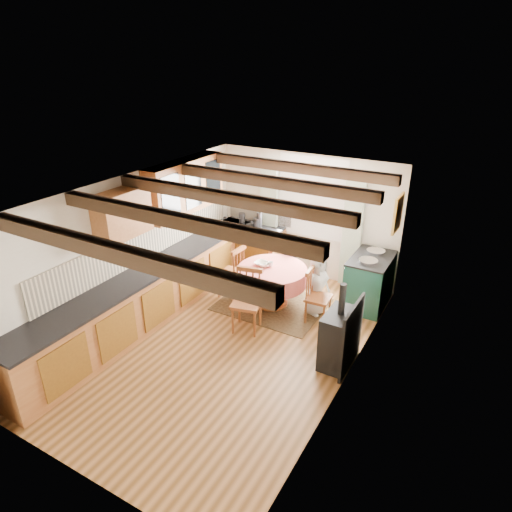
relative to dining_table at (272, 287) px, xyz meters
The scene contains 41 objects.
floor 1.37m from the dining_table, 90.98° to the right, with size 3.60×5.50×0.00m, color #A56D3C.
ceiling 2.43m from the dining_table, 90.98° to the right, with size 3.60×5.50×0.00m, color white.
wall_back 1.66m from the dining_table, 90.92° to the left, with size 3.60×0.00×2.40m, color silver.
wall_front 4.16m from the dining_table, 90.32° to the right, with size 3.60×0.00×2.40m, color silver.
wall_left 2.41m from the dining_table, 143.98° to the right, with size 0.00×5.50×2.40m, color silver.
wall_right 2.37m from the dining_table, 36.71° to the right, with size 0.00×5.50×2.40m, color silver.
beam_a 3.86m from the dining_table, 90.39° to the right, with size 3.60×0.16×0.16m, color #3A2B1C.
beam_b 3.04m from the dining_table, 90.56° to the right, with size 3.60×0.16×0.16m, color #3A2B1C.
beam_c 2.36m from the dining_table, 90.98° to the right, with size 3.60×0.16×0.16m, color #3A2B1C.
beam_d 1.98m from the dining_table, 94.00° to the right, with size 3.60×0.16×0.16m, color #3A2B1C.
beam_e 2.07m from the dining_table, 91.93° to the left, with size 3.60×0.16×0.16m, color #3A2B1C.
splash_left 2.24m from the dining_table, 150.37° to the right, with size 0.02×4.50×0.55m, color beige.
splash_back 1.93m from the dining_table, 126.06° to the left, with size 1.40×0.02×0.55m, color beige.
base_cabinet_left 2.02m from the dining_table, 138.97° to the right, with size 0.60×5.30×0.88m, color #A46637.
base_cabinet_back 1.56m from the dining_table, 133.65° to the left, with size 1.30×0.60×0.88m, color #A46637.
worktop_left 2.08m from the dining_table, 138.59° to the right, with size 0.64×5.30×0.04m, color black.
worktop_back 1.63m from the dining_table, 134.16° to the left, with size 1.30×0.64×0.04m, color black.
wall_cabinet_glass 2.30m from the dining_table, behind, with size 0.34×1.80×0.90m, color #A46637.
wall_cabinet_solid 2.78m from the dining_table, 135.48° to the right, with size 0.34×0.90×0.70m, color #A46637.
window_frame 1.88m from the dining_table, 86.86° to the left, with size 1.34×0.03×1.54m, color white.
window_pane 1.88m from the dining_table, 86.87° to the left, with size 1.20×0.01×1.40m, color white.
curtain_left 1.70m from the dining_table, 120.26° to the left, with size 0.35×0.10×2.10m, color #B4B6B2.
curtain_right 1.78m from the dining_table, 55.01° to the left, with size 0.35×0.10×2.10m, color #B4B6B2.
curtain_rod 2.27m from the dining_table, 86.66° to the left, with size 0.03×0.03×2.00m, color black.
wall_picture 2.41m from the dining_table, 29.15° to the left, with size 0.04×0.50×0.60m, color gold.
wall_plate 2.19m from the dining_table, 53.63° to the left, with size 0.30×0.30×0.02m, color silver.
rug 0.35m from the dining_table, ahead, with size 1.79×1.39×0.01m, color black.
dining_table is the anchor object (origin of this frame).
chair_near 0.89m from the dining_table, 89.60° to the right, with size 0.44×0.46×1.03m, color brown, non-canonical shape.
chair_left 0.81m from the dining_table, behind, with size 0.42×0.44×0.99m, color brown, non-canonical shape.
chair_right 0.90m from the dining_table, ahead, with size 0.40×0.42×0.93m, color brown, non-canonical shape.
aga_range 1.68m from the dining_table, 30.47° to the left, with size 0.65×1.00×0.92m, color #17473A, non-canonical shape.
cast_iron_stove 1.86m from the dining_table, 32.10° to the right, with size 0.38×0.64×1.28m, color black, non-canonical shape.
child_far 0.74m from the dining_table, 90.93° to the left, with size 0.38×0.25×1.04m, color #2D3D4C.
child_right 0.80m from the dining_table, 10.85° to the left, with size 0.52×0.34×1.07m, color silver.
bowl_a 0.45m from the dining_table, behind, with size 0.22×0.22×0.06m, color silver.
bowl_b 0.42m from the dining_table, behind, with size 0.20×0.20×0.06m, color silver.
cup 0.41m from the dining_table, 139.13° to the left, with size 0.09×0.09×0.08m, color silver.
canister_tall 1.83m from the dining_table, 138.64° to the left, with size 0.13×0.13×0.23m, color #262628.
canister_wide 1.60m from the dining_table, 129.49° to the left, with size 0.16×0.16×0.18m, color #262628.
canister_slim 1.61m from the dining_table, 127.86° to the left, with size 0.11×0.11×0.30m, color #262628.
Camera 1 is at (3.14, -4.75, 4.07)m, focal length 31.43 mm.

